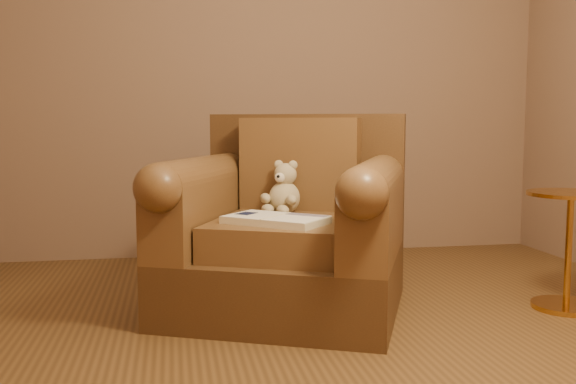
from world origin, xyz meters
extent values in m
plane|color=brown|center=(0.00, 0.00, 0.00)|extent=(4.00, 4.00, 0.00)
cube|color=#826350|center=(0.00, 2.00, 1.35)|extent=(4.00, 0.02, 2.70)
cube|color=#4A2F18|center=(-0.14, 0.55, 0.16)|extent=(1.44, 1.41, 0.31)
cube|color=#4A2F18|center=(0.05, 0.98, 0.65)|extent=(1.06, 0.55, 0.69)
cube|color=brown|center=(-0.16, 0.50, 0.39)|extent=(0.90, 0.97, 0.17)
cube|color=brown|center=(-0.01, 0.85, 0.73)|extent=(0.66, 0.42, 0.50)
cube|color=brown|center=(-0.57, 0.68, 0.49)|extent=(0.58, 0.95, 0.35)
cube|color=brown|center=(0.24, 0.32, 0.49)|extent=(0.58, 0.95, 0.35)
cylinder|color=brown|center=(-0.57, 0.68, 0.66)|extent=(0.58, 0.95, 0.22)
cylinder|color=brown|center=(0.24, 0.32, 0.66)|extent=(0.58, 0.95, 0.22)
ellipsoid|color=tan|center=(-0.12, 0.71, 0.56)|extent=(0.17, 0.15, 0.17)
sphere|color=tan|center=(-0.11, 0.72, 0.68)|extent=(0.12, 0.12, 0.12)
ellipsoid|color=tan|center=(-0.14, 0.75, 0.73)|extent=(0.05, 0.03, 0.05)
ellipsoid|color=tan|center=(-0.08, 0.70, 0.73)|extent=(0.05, 0.03, 0.05)
ellipsoid|color=beige|center=(-0.15, 0.67, 0.67)|extent=(0.06, 0.04, 0.05)
sphere|color=black|center=(-0.16, 0.66, 0.67)|extent=(0.02, 0.02, 0.02)
ellipsoid|color=tan|center=(-0.22, 0.70, 0.56)|extent=(0.06, 0.11, 0.06)
ellipsoid|color=tan|center=(-0.10, 0.61, 0.56)|extent=(0.06, 0.11, 0.06)
ellipsoid|color=tan|center=(-0.22, 0.66, 0.50)|extent=(0.07, 0.11, 0.06)
ellipsoid|color=tan|center=(-0.15, 0.60, 0.50)|extent=(0.07, 0.11, 0.06)
cube|color=beige|center=(-0.22, 0.36, 0.49)|extent=(0.53, 0.50, 0.03)
cube|color=white|center=(-0.31, 0.43, 0.51)|extent=(0.35, 0.35, 0.00)
cube|color=white|center=(-0.14, 0.29, 0.51)|extent=(0.35, 0.35, 0.00)
cube|color=beige|center=(-0.22, 0.36, 0.51)|extent=(0.18, 0.22, 0.00)
cube|color=#0F1638|center=(-0.35, 0.47, 0.51)|extent=(0.12, 0.12, 0.00)
cube|color=slate|center=(-0.07, 0.36, 0.51)|extent=(0.19, 0.18, 0.00)
cylinder|color=#C28835|center=(1.28, 0.32, 0.01)|extent=(0.34, 0.34, 0.03)
cylinder|color=#C28835|center=(1.28, 0.32, 0.30)|extent=(0.03, 0.03, 0.56)
cylinder|color=#C28835|center=(1.28, 0.32, 0.59)|extent=(0.43, 0.43, 0.02)
cylinder|color=#C28835|center=(1.28, 0.32, 0.58)|extent=(0.03, 0.03, 0.02)
camera|label=1|loc=(-0.70, -2.58, 0.94)|focal=40.00mm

